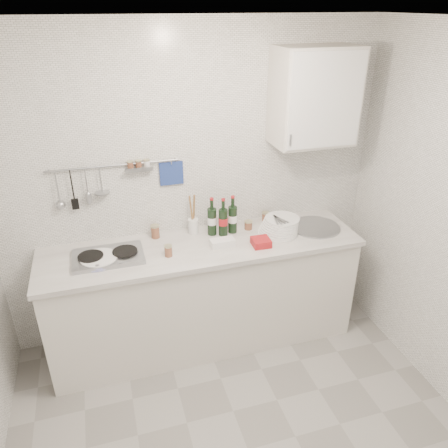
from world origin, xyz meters
name	(u,v)px	position (x,y,z in m)	size (l,w,h in m)	color
ceiling	(264,22)	(0.00, 0.00, 2.50)	(3.00, 3.00, 0.00)	silver
back_wall	(192,190)	(0.00, 1.40, 1.25)	(3.00, 0.02, 2.50)	silver
counter	(205,296)	(0.01, 1.10, 0.43)	(2.44, 0.64, 0.96)	silver
wall_rail	(112,178)	(-0.60, 1.37, 1.43)	(0.98, 0.09, 0.34)	#93969B
wall_cabinet	(315,97)	(0.90, 1.22, 1.95)	(0.60, 0.38, 0.70)	silver
plate_stack_hob	(98,260)	(-0.77, 1.07, 0.94)	(0.28, 0.28, 0.03)	#5155B9
plate_stack_sink	(280,226)	(0.64, 1.11, 0.98)	(0.35, 0.33, 0.12)	white
wine_bottles	(223,216)	(0.20, 1.22, 1.07)	(0.24, 0.11, 0.31)	black
butter_dish	(222,243)	(0.14, 1.03, 0.95)	(0.18, 0.09, 0.05)	white
strawberry_punnet	(261,242)	(0.42, 0.96, 0.95)	(0.13, 0.13, 0.06)	red
utensil_crock	(193,224)	(-0.02, 1.30, 1.00)	(0.08, 0.08, 0.34)	white
jar_a	(155,231)	(-0.33, 1.31, 0.97)	(0.07, 0.07, 0.11)	brown
jar_b	(265,217)	(0.60, 1.33, 0.96)	(0.06, 0.06, 0.08)	brown
jar_c	(248,225)	(0.42, 1.24, 0.96)	(0.07, 0.07, 0.07)	brown
jar_d	(168,251)	(-0.28, 1.01, 0.96)	(0.06, 0.06, 0.09)	brown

